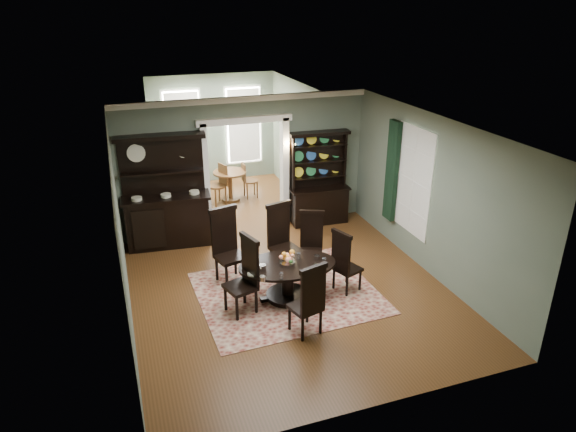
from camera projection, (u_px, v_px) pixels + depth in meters
name	position (u px, v px, depth m)	size (l,w,h in m)	color
room	(290.00, 210.00, 8.65)	(5.51, 6.01, 3.01)	brown
parlor	(221.00, 137.00, 13.44)	(3.51, 3.50, 3.01)	brown
doorway_trim	(245.00, 160.00, 11.20)	(2.08, 0.25, 2.57)	white
right_window	(403.00, 176.00, 10.22)	(0.15, 1.47, 2.12)	white
wall_sconce	(289.00, 146.00, 11.25)	(0.27, 0.21, 0.21)	gold
rug	(287.00, 293.00, 9.20)	(3.09, 2.63, 0.01)	maroon
dining_table	(288.00, 274.00, 8.88)	(1.79, 1.71, 0.67)	black
centerpiece	(287.00, 261.00, 8.77)	(1.41, 0.90, 0.23)	silver
chair_far_left	(227.00, 243.00, 9.37)	(0.64, 0.62, 1.43)	black
chair_far_mid	(281.00, 236.00, 9.74)	(0.61, 0.59, 1.37)	black
chair_far_right	(311.00, 240.00, 9.74)	(0.58, 0.57, 1.22)	black
chair_end_left	(246.00, 273.00, 8.45)	(0.60, 0.61, 1.35)	black
chair_end_right	(344.00, 260.00, 9.01)	(0.55, 0.56, 1.20)	black
chair_near	(310.00, 299.00, 7.81)	(0.57, 0.55, 1.26)	black
sideboard	(167.00, 208.00, 10.73)	(1.85, 0.80, 2.37)	black
welsh_dresser	(319.00, 190.00, 11.83)	(1.41, 0.58, 2.15)	black
parlor_table	(230.00, 182.00, 13.19)	(0.85, 0.85, 0.79)	#593319
parlor_chair_left	(219.00, 183.00, 12.97)	(0.48, 0.47, 1.03)	#593319
parlor_chair_right	(248.00, 179.00, 13.40)	(0.40, 0.40, 0.94)	#593319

